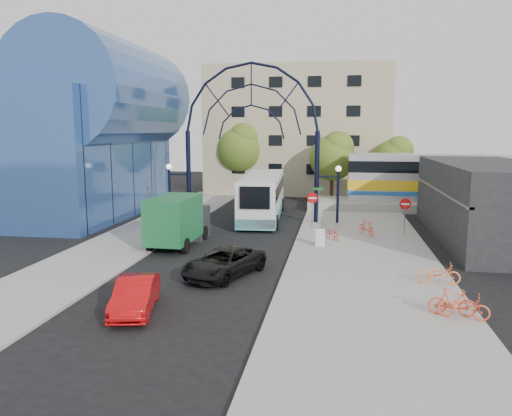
% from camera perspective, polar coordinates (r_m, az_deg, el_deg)
% --- Properties ---
extents(ground, '(120.00, 120.00, 0.00)m').
position_cam_1_polar(ground, '(25.53, -5.94, -7.14)').
color(ground, black).
rests_on(ground, ground).
extents(sidewalk_east, '(8.00, 56.00, 0.12)m').
position_cam_1_polar(sidewalk_east, '(28.56, 12.02, -5.44)').
color(sidewalk_east, gray).
rests_on(sidewalk_east, ground).
extents(plaza_west, '(5.00, 50.00, 0.12)m').
position_cam_1_polar(plaza_west, '(33.14, -14.12, -3.54)').
color(plaza_west, gray).
rests_on(plaza_west, ground).
extents(gateway_arch, '(13.64, 0.44, 12.10)m').
position_cam_1_polar(gateway_arch, '(38.26, -0.55, 11.15)').
color(gateway_arch, black).
rests_on(gateway_arch, ground).
extents(stop_sign, '(0.80, 0.07, 2.50)m').
position_cam_1_polar(stop_sign, '(36.06, 6.46, 0.78)').
color(stop_sign, slate).
rests_on(stop_sign, sidewalk_east).
extents(do_not_enter_sign, '(0.76, 0.07, 2.48)m').
position_cam_1_polar(do_not_enter_sign, '(34.33, 16.68, 0.03)').
color(do_not_enter_sign, slate).
rests_on(do_not_enter_sign, sidewalk_east).
extents(street_name_sign, '(0.70, 0.70, 2.80)m').
position_cam_1_polar(street_name_sign, '(36.61, 7.14, 1.11)').
color(street_name_sign, slate).
rests_on(street_name_sign, sidewalk_east).
extents(sandwich_board, '(0.55, 0.61, 0.99)m').
position_cam_1_polar(sandwich_board, '(30.31, 7.35, -3.17)').
color(sandwich_board, white).
rests_on(sandwich_board, sidewalk_east).
extents(transit_hall, '(16.50, 18.00, 14.50)m').
position_cam_1_polar(transit_hall, '(44.40, -20.35, 7.89)').
color(transit_hall, '#2F518F').
rests_on(transit_hall, ground).
extents(commercial_block_east, '(6.00, 16.00, 5.00)m').
position_cam_1_polar(commercial_block_east, '(35.26, 24.79, 0.67)').
color(commercial_block_east, black).
rests_on(commercial_block_east, ground).
extents(apartment_block, '(20.00, 12.10, 14.00)m').
position_cam_1_polar(apartment_block, '(58.81, 4.94, 8.79)').
color(apartment_block, tan).
rests_on(apartment_block, ground).
extents(train_platform, '(32.00, 5.00, 0.80)m').
position_cam_1_polar(train_platform, '(48.07, 25.47, 0.06)').
color(train_platform, gray).
rests_on(train_platform, ground).
extents(train_car, '(25.10, 3.05, 4.20)m').
position_cam_1_polar(train_car, '(47.79, 25.67, 3.03)').
color(train_car, '#B7B7BC').
rests_on(train_car, train_platform).
extents(tree_north_a, '(4.48, 4.48, 7.00)m').
position_cam_1_polar(tree_north_a, '(49.65, 8.87, 5.95)').
color(tree_north_a, '#382314').
rests_on(tree_north_a, ground).
extents(tree_north_b, '(5.12, 5.12, 8.00)m').
position_cam_1_polar(tree_north_b, '(54.62, -1.70, 7.00)').
color(tree_north_b, '#382314').
rests_on(tree_north_b, ground).
extents(tree_north_c, '(4.16, 4.16, 6.50)m').
position_cam_1_polar(tree_north_c, '(51.97, 15.54, 5.49)').
color(tree_north_c, '#382314').
rests_on(tree_north_c, ground).
extents(city_bus, '(3.65, 12.86, 3.49)m').
position_cam_1_polar(city_bus, '(40.19, 0.78, 1.42)').
color(city_bus, silver).
rests_on(city_bus, ground).
extents(green_truck, '(2.56, 6.25, 3.12)m').
position_cam_1_polar(green_truck, '(31.01, -8.81, -1.39)').
color(green_truck, black).
rests_on(green_truck, ground).
extents(black_suv, '(3.92, 5.38, 1.36)m').
position_cam_1_polar(black_suv, '(24.33, -3.67, -6.25)').
color(black_suv, black).
rests_on(black_suv, ground).
extents(red_sedan, '(2.26, 4.26, 1.33)m').
position_cam_1_polar(red_sedan, '(20.27, -13.62, -9.64)').
color(red_sedan, '#B60B0D').
rests_on(red_sedan, ground).
extents(bike_near_a, '(1.29, 1.64, 0.83)m').
position_cam_1_polar(bike_near_a, '(32.33, 8.70, -2.81)').
color(bike_near_a, red).
rests_on(bike_near_a, sidewalk_east).
extents(bike_near_b, '(1.32, 1.75, 1.05)m').
position_cam_1_polar(bike_near_b, '(34.06, 12.52, -2.15)').
color(bike_near_b, '#FC5732').
rests_on(bike_near_b, sidewalk_east).
extents(bike_far_a, '(1.91, 0.79, 0.98)m').
position_cam_1_polar(bike_far_a, '(24.23, 20.18, -7.03)').
color(bike_far_a, orange).
rests_on(bike_far_a, sidewalk_east).
extents(bike_far_b, '(1.78, 0.69, 1.04)m').
position_cam_1_polar(bike_far_b, '(20.40, 21.54, -9.98)').
color(bike_far_b, '#CC4C28').
rests_on(bike_far_b, sidewalk_east).
extents(bike_far_c, '(1.92, 1.04, 0.96)m').
position_cam_1_polar(bike_far_c, '(20.25, 22.66, -10.32)').
color(bike_far_c, '#ED502F').
rests_on(bike_far_c, sidewalk_east).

